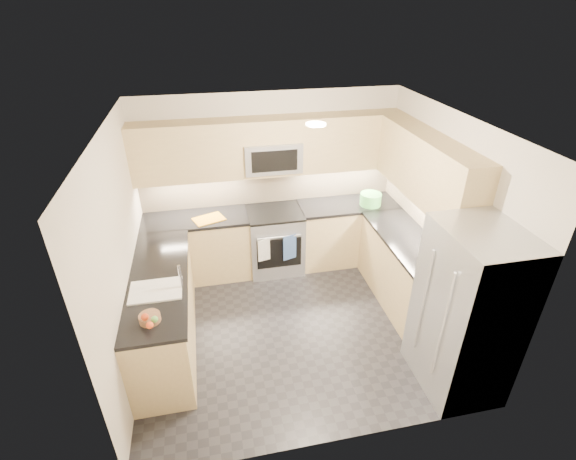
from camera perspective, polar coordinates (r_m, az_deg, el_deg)
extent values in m
cube|color=black|center=(5.32, 0.79, -12.70)|extent=(3.60, 3.20, 0.00)
cube|color=beige|center=(4.08, 1.03, 14.26)|extent=(3.60, 3.20, 0.02)
cube|color=beige|center=(5.97, -2.46, 6.65)|extent=(3.60, 0.02, 2.50)
cube|color=beige|center=(3.34, 7.06, -14.86)|extent=(3.60, 0.02, 2.50)
cube|color=beige|center=(4.58, -21.70, -3.30)|extent=(0.02, 3.20, 2.50)
cube|color=beige|center=(5.22, 20.57, 1.08)|extent=(0.02, 3.20, 2.50)
cube|color=#D1B67E|center=(6.02, -12.11, -2.46)|extent=(1.42, 0.60, 0.90)
cube|color=#D1B67E|center=(6.32, 7.94, -0.35)|extent=(1.42, 0.60, 0.90)
cube|color=#D1B67E|center=(5.59, 15.74, -5.69)|extent=(0.60, 1.70, 0.90)
cube|color=#D1B67E|center=(4.99, -16.57, -10.73)|extent=(0.60, 2.00, 0.90)
cube|color=black|center=(5.78, -12.59, 1.49)|extent=(1.42, 0.63, 0.04)
cube|color=black|center=(6.10, 8.25, 3.47)|extent=(1.42, 0.63, 0.04)
cube|color=black|center=(5.34, 16.41, -1.56)|extent=(0.63, 1.70, 0.04)
cube|color=black|center=(4.71, -17.38, -6.35)|extent=(0.63, 2.00, 0.04)
cube|color=#D1B67E|center=(5.61, -2.28, 11.38)|extent=(3.60, 0.35, 0.75)
cube|color=#D1B67E|center=(5.12, 18.49, 8.02)|extent=(0.35, 1.95, 0.75)
cube|color=tan|center=(5.99, -2.44, 6.15)|extent=(3.60, 0.01, 0.51)
cube|color=tan|center=(5.58, 18.16, 2.76)|extent=(0.01, 2.30, 0.51)
cube|color=#A2A4AA|center=(6.05, -1.78, -1.48)|extent=(0.76, 0.65, 0.91)
cube|color=black|center=(5.83, -1.85, 2.40)|extent=(0.76, 0.65, 0.03)
cube|color=black|center=(5.78, -1.20, -3.18)|extent=(0.62, 0.02, 0.45)
cylinder|color=#B2B5BA|center=(5.62, -1.19, -0.97)|extent=(0.60, 0.02, 0.02)
cube|color=#9D9EA5|center=(5.63, -2.21, 10.09)|extent=(0.76, 0.40, 0.40)
cube|color=black|center=(5.44, -1.84, 9.39)|extent=(0.60, 0.01, 0.28)
cube|color=#A9ACB1|center=(4.44, 23.23, -10.33)|extent=(0.70, 0.90, 1.80)
cylinder|color=#B2B5BA|center=(4.12, 20.34, -12.31)|extent=(0.02, 0.02, 1.20)
cylinder|color=#B2B5BA|center=(4.35, 18.00, -9.32)|extent=(0.02, 0.02, 1.20)
cube|color=white|center=(4.53, -17.49, -8.58)|extent=(0.52, 0.38, 0.16)
cylinder|color=silver|center=(4.38, -14.51, -6.23)|extent=(0.03, 0.03, 0.28)
cylinder|color=#52BF51|center=(6.07, 11.23, 4.15)|extent=(0.30, 0.30, 0.17)
cube|color=#C78312|center=(5.69, -10.78, 1.48)|extent=(0.47, 0.40, 0.01)
cylinder|color=#936644|center=(4.13, -18.37, -11.36)|extent=(0.25, 0.25, 0.07)
sphere|color=#C53C16|center=(4.02, -18.98, -11.19)|extent=(0.07, 0.07, 0.07)
sphere|color=#66BA50|center=(3.97, -17.79, -11.55)|extent=(0.06, 0.06, 0.06)
cube|color=white|center=(5.66, -3.30, -2.78)|extent=(0.17, 0.05, 0.32)
cube|color=#304C86|center=(5.71, 0.23, -2.40)|extent=(0.19, 0.07, 0.37)
sphere|color=#F94E1B|center=(3.93, -18.39, -12.26)|extent=(0.06, 0.06, 0.06)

